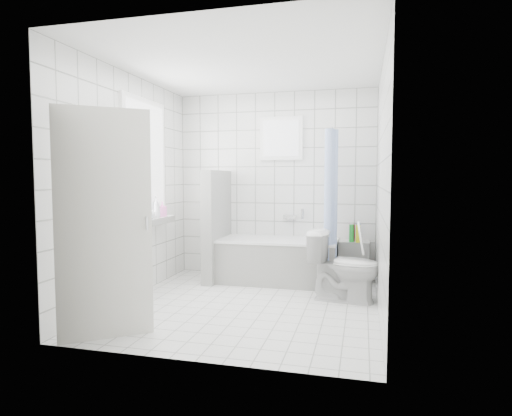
# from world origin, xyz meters

# --- Properties ---
(ground) EXTENTS (3.00, 3.00, 0.00)m
(ground) POSITION_xyz_m (0.00, 0.00, 0.00)
(ground) COLOR white
(ground) RESTS_ON ground
(ceiling) EXTENTS (3.00, 3.00, 0.00)m
(ceiling) POSITION_xyz_m (0.00, 0.00, 2.60)
(ceiling) COLOR white
(ceiling) RESTS_ON ground
(wall_back) EXTENTS (2.80, 0.02, 2.60)m
(wall_back) POSITION_xyz_m (0.00, 1.50, 1.30)
(wall_back) COLOR white
(wall_back) RESTS_ON ground
(wall_front) EXTENTS (2.80, 0.02, 2.60)m
(wall_front) POSITION_xyz_m (0.00, -1.50, 1.30)
(wall_front) COLOR white
(wall_front) RESTS_ON ground
(wall_left) EXTENTS (0.02, 3.00, 2.60)m
(wall_left) POSITION_xyz_m (-1.40, 0.00, 1.30)
(wall_left) COLOR white
(wall_left) RESTS_ON ground
(wall_right) EXTENTS (0.02, 3.00, 2.60)m
(wall_right) POSITION_xyz_m (1.40, 0.00, 1.30)
(wall_right) COLOR white
(wall_right) RESTS_ON ground
(window_left) EXTENTS (0.01, 0.90, 1.40)m
(window_left) POSITION_xyz_m (-1.35, 0.30, 1.60)
(window_left) COLOR white
(window_left) RESTS_ON wall_left
(window_back) EXTENTS (0.50, 0.01, 0.50)m
(window_back) POSITION_xyz_m (0.10, 1.46, 1.95)
(window_back) COLOR white
(window_back) RESTS_ON wall_back
(window_sill) EXTENTS (0.18, 1.02, 0.08)m
(window_sill) POSITION_xyz_m (-1.31, 0.30, 0.86)
(window_sill) COLOR white
(window_sill) RESTS_ON wall_left
(door) EXTENTS (0.66, 0.52, 2.00)m
(door) POSITION_xyz_m (-0.93, -1.24, 1.00)
(door) COLOR silver
(door) RESTS_ON ground
(bathtub) EXTENTS (1.57, 0.77, 0.58)m
(bathtub) POSITION_xyz_m (0.13, 1.13, 0.29)
(bathtub) COLOR white
(bathtub) RESTS_ON ground
(partition_wall) EXTENTS (0.15, 0.85, 1.50)m
(partition_wall) POSITION_xyz_m (-0.72, 1.07, 0.75)
(partition_wall) COLOR white
(partition_wall) RESTS_ON ground
(tiled_ledge) EXTENTS (0.40, 0.24, 0.55)m
(tiled_ledge) POSITION_xyz_m (1.12, 1.38, 0.28)
(tiled_ledge) COLOR white
(tiled_ledge) RESTS_ON ground
(toilet) EXTENTS (0.84, 0.55, 0.80)m
(toilet) POSITION_xyz_m (1.03, 0.44, 0.40)
(toilet) COLOR white
(toilet) RESTS_ON ground
(curtain_rod) EXTENTS (0.02, 0.80, 0.02)m
(curtain_rod) POSITION_xyz_m (0.85, 1.10, 2.00)
(curtain_rod) COLOR silver
(curtain_rod) RESTS_ON wall_back
(shower_curtain) EXTENTS (0.14, 0.48, 1.78)m
(shower_curtain) POSITION_xyz_m (0.85, 0.97, 1.10)
(shower_curtain) COLOR #4368C7
(shower_curtain) RESTS_ON curtain_rod
(tub_faucet) EXTENTS (0.18, 0.06, 0.06)m
(tub_faucet) POSITION_xyz_m (0.23, 1.46, 0.85)
(tub_faucet) COLOR silver
(tub_faucet) RESTS_ON wall_back
(sill_bottles) EXTENTS (0.18, 0.77, 0.28)m
(sill_bottles) POSITION_xyz_m (-1.30, 0.26, 1.01)
(sill_bottles) COLOR #38ADFF
(sill_bottles) RESTS_ON window_sill
(ledge_bottles) EXTENTS (0.15, 0.16, 0.23)m
(ledge_bottles) POSITION_xyz_m (1.13, 1.34, 0.67)
(ledge_bottles) COLOR green
(ledge_bottles) RESTS_ON tiled_ledge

